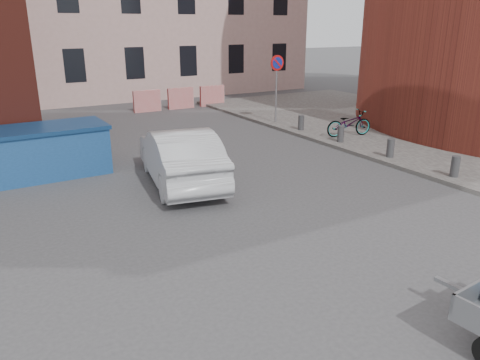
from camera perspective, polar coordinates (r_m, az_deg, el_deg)
ground at (r=8.62m, az=6.89°, el=-8.71°), size 120.00×120.00×0.00m
sidewalk at (r=18.23m, az=24.95°, el=4.54°), size 9.00×24.00×0.12m
no_parking_sign at (r=18.98m, az=4.51°, el=12.68°), size 0.60×0.09×2.65m
bollards at (r=14.72m, az=17.87°, el=3.73°), size 0.22×9.02×0.55m
barriers at (r=23.13m, az=-7.23°, el=9.85°), size 4.70×0.18×1.00m
dumpster at (r=13.63m, az=-22.61°, el=3.29°), size 3.25×1.73×1.34m
silver_car at (r=12.06m, az=-7.31°, el=2.93°), size 2.29×4.55×1.43m
bicycle at (r=17.12m, az=13.14°, el=6.75°), size 1.82×0.93×0.91m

